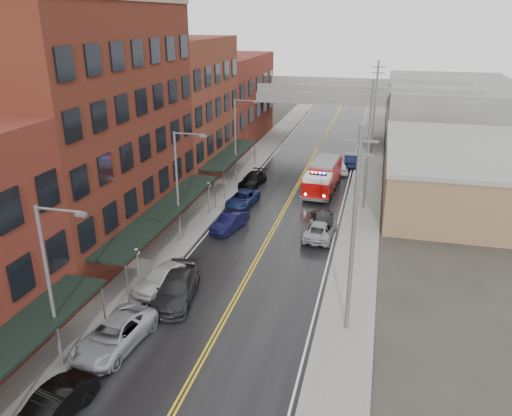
# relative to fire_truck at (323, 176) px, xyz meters

# --- Properties ---
(road) EXTENTS (11.00, 160.00, 0.02)m
(road) POSITION_rel_fire_truck_xyz_m (-2.80, -9.12, -1.64)
(road) COLOR black
(road) RESTS_ON ground
(sidewalk_left) EXTENTS (3.00, 160.00, 0.15)m
(sidewalk_left) POSITION_rel_fire_truck_xyz_m (-10.10, -9.12, -1.58)
(sidewalk_left) COLOR slate
(sidewalk_left) RESTS_ON ground
(sidewalk_right) EXTENTS (3.00, 160.00, 0.15)m
(sidewalk_right) POSITION_rel_fire_truck_xyz_m (4.50, -9.12, -1.58)
(sidewalk_right) COLOR slate
(sidewalk_right) RESTS_ON ground
(curb_left) EXTENTS (0.30, 160.00, 0.15)m
(curb_left) POSITION_rel_fire_truck_xyz_m (-8.45, -9.12, -1.58)
(curb_left) COLOR gray
(curb_left) RESTS_ON ground
(curb_right) EXTENTS (0.30, 160.00, 0.15)m
(curb_right) POSITION_rel_fire_truck_xyz_m (2.85, -9.12, -1.58)
(curb_right) COLOR gray
(curb_right) RESTS_ON ground
(brick_building_b) EXTENTS (9.00, 20.00, 18.00)m
(brick_building_b) POSITION_rel_fire_truck_xyz_m (-16.10, -16.12, 7.35)
(brick_building_b) COLOR #532116
(brick_building_b) RESTS_ON ground
(brick_building_c) EXTENTS (9.00, 15.00, 15.00)m
(brick_building_c) POSITION_rel_fire_truck_xyz_m (-16.10, 1.38, 5.85)
(brick_building_c) COLOR brown
(brick_building_c) RESTS_ON ground
(brick_building_far) EXTENTS (9.00, 20.00, 12.00)m
(brick_building_far) POSITION_rel_fire_truck_xyz_m (-16.10, 18.88, 4.35)
(brick_building_far) COLOR maroon
(brick_building_far) RESTS_ON ground
(tan_building) EXTENTS (14.00, 22.00, 5.00)m
(tan_building) POSITION_rel_fire_truck_xyz_m (13.20, 0.88, 0.85)
(tan_building) COLOR #826446
(tan_building) RESTS_ON ground
(right_far_block) EXTENTS (18.00, 30.00, 8.00)m
(right_far_block) POSITION_rel_fire_truck_xyz_m (15.20, 30.88, 2.35)
(right_far_block) COLOR slate
(right_far_block) RESTS_ON ground
(awning_1) EXTENTS (2.60, 18.00, 3.09)m
(awning_1) POSITION_rel_fire_truck_xyz_m (-10.29, -16.12, 1.34)
(awning_1) COLOR black
(awning_1) RESTS_ON ground
(awning_2) EXTENTS (2.60, 13.00, 3.09)m
(awning_2) POSITION_rel_fire_truck_xyz_m (-10.29, 1.38, 1.33)
(awning_2) COLOR black
(awning_2) RESTS_ON ground
(globe_lamp_1) EXTENTS (0.44, 0.44, 3.12)m
(globe_lamp_1) POSITION_rel_fire_truck_xyz_m (-9.20, -23.12, 0.66)
(globe_lamp_1) COLOR #59595B
(globe_lamp_1) RESTS_ON ground
(globe_lamp_2) EXTENTS (0.44, 0.44, 3.12)m
(globe_lamp_2) POSITION_rel_fire_truck_xyz_m (-9.20, -9.12, 0.66)
(globe_lamp_2) COLOR #59595B
(globe_lamp_2) RESTS_ON ground
(street_lamp_0) EXTENTS (2.64, 0.22, 9.00)m
(street_lamp_0) POSITION_rel_fire_truck_xyz_m (-9.35, -31.12, 3.53)
(street_lamp_0) COLOR #59595B
(street_lamp_0) RESTS_ON ground
(street_lamp_1) EXTENTS (2.64, 0.22, 9.00)m
(street_lamp_1) POSITION_rel_fire_truck_xyz_m (-9.35, -15.12, 3.53)
(street_lamp_1) COLOR #59595B
(street_lamp_1) RESTS_ON ground
(street_lamp_2) EXTENTS (2.64, 0.22, 9.00)m
(street_lamp_2) POSITION_rel_fire_truck_xyz_m (-9.35, 0.88, 3.53)
(street_lamp_2) COLOR #59595B
(street_lamp_2) RESTS_ON ground
(utility_pole_0) EXTENTS (1.80, 0.24, 12.00)m
(utility_pole_0) POSITION_rel_fire_truck_xyz_m (4.40, -24.12, 4.65)
(utility_pole_0) COLOR #59595B
(utility_pole_0) RESTS_ON ground
(utility_pole_1) EXTENTS (1.80, 0.24, 12.00)m
(utility_pole_1) POSITION_rel_fire_truck_xyz_m (4.40, -4.12, 4.65)
(utility_pole_1) COLOR #59595B
(utility_pole_1) RESTS_ON ground
(utility_pole_2) EXTENTS (1.80, 0.24, 12.00)m
(utility_pole_2) POSITION_rel_fire_truck_xyz_m (4.40, 15.88, 4.65)
(utility_pole_2) COLOR #59595B
(utility_pole_2) RESTS_ON ground
(overpass) EXTENTS (40.00, 10.00, 7.50)m
(overpass) POSITION_rel_fire_truck_xyz_m (-2.80, 22.88, 4.33)
(overpass) COLOR slate
(overpass) RESTS_ON ground
(fire_truck) EXTENTS (3.76, 8.50, 3.05)m
(fire_truck) POSITION_rel_fire_truck_xyz_m (0.00, 0.00, 0.00)
(fire_truck) COLOR #9A0807
(fire_truck) RESTS_ON ground
(parked_car_left_1) EXTENTS (2.33, 4.73, 1.49)m
(parked_car_left_1) POSITION_rel_fire_truck_xyz_m (-7.80, -34.42, -0.91)
(parked_car_left_1) COLOR black
(parked_car_left_1) RESTS_ON ground
(parked_car_left_2) EXTENTS (3.19, 5.91, 1.57)m
(parked_car_left_2) POSITION_rel_fire_truck_xyz_m (-7.80, -28.92, -0.86)
(parked_car_left_2) COLOR #9A9CA1
(parked_car_left_2) RESTS_ON ground
(parked_car_left_3) EXTENTS (3.12, 5.87, 1.62)m
(parked_car_left_3) POSITION_rel_fire_truck_xyz_m (-6.40, -23.51, -0.84)
(parked_car_left_3) COLOR black
(parked_car_left_3) RESTS_ON ground
(parked_car_left_4) EXTENTS (3.46, 5.25, 1.66)m
(parked_car_left_4) POSITION_rel_fire_truck_xyz_m (-7.80, -22.32, -0.82)
(parked_car_left_4) COLOR silver
(parked_car_left_4) RESTS_ON ground
(parked_car_left_5) EXTENTS (2.48, 4.61, 1.44)m
(parked_car_left_5) POSITION_rel_fire_truck_xyz_m (-6.40, -11.92, -0.93)
(parked_car_left_5) COLOR black
(parked_car_left_5) RESTS_ON ground
(parked_car_left_6) EXTENTS (2.67, 5.01, 1.34)m
(parked_car_left_6) POSITION_rel_fire_truck_xyz_m (-6.93, -5.92, -0.98)
(parked_car_left_6) COLOR navy
(parked_car_left_6) RESTS_ON ground
(parked_car_left_7) EXTENTS (2.50, 4.95, 1.38)m
(parked_car_left_7) POSITION_rel_fire_truck_xyz_m (-7.47, 0.08, -0.96)
(parked_car_left_7) COLOR black
(parked_car_left_7) RESTS_ON ground
(parked_car_right_0) EXTENTS (2.59, 5.14, 1.40)m
(parked_car_right_0) POSITION_rel_fire_truck_xyz_m (1.23, -11.51, -0.95)
(parked_car_right_0) COLOR gray
(parked_car_right_0) RESTS_ON ground
(parked_car_right_1) EXTENTS (2.79, 5.20, 1.43)m
(parked_car_right_1) POSITION_rel_fire_truck_xyz_m (1.14, -9.32, -0.93)
(parked_car_right_1) COLOR #232326
(parked_car_right_1) RESTS_ON ground
(parked_car_right_2) EXTENTS (3.22, 4.95, 1.57)m
(parked_car_right_2) POSITION_rel_fire_truck_xyz_m (0.80, 7.08, -0.87)
(parked_car_right_2) COLOR silver
(parked_car_right_2) RESTS_ON ground
(parked_car_right_3) EXTENTS (1.95, 4.58, 1.47)m
(parked_car_right_3) POSITION_rel_fire_truck_xyz_m (2.20, 10.29, -0.92)
(parked_car_right_3) COLOR black
(parked_car_right_3) RESTS_ON ground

